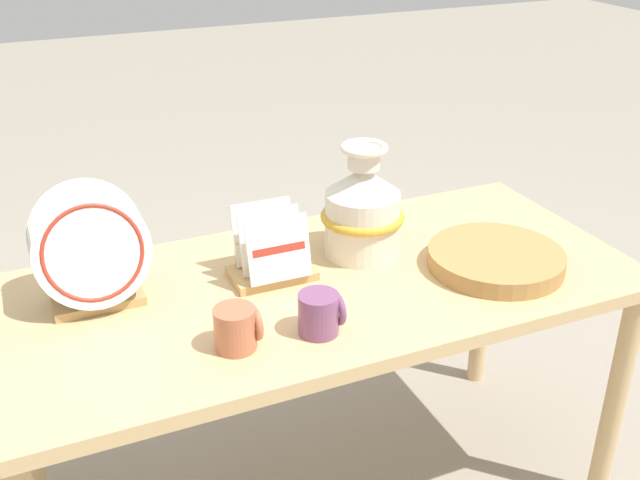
{
  "coord_description": "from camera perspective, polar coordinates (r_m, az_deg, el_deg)",
  "views": [
    {
      "loc": [
        -0.63,
        -1.45,
        1.61
      ],
      "look_at": [
        0.0,
        0.0,
        0.82
      ],
      "focal_mm": 42.0,
      "sensor_mm": 36.0,
      "label": 1
    }
  ],
  "objects": [
    {
      "name": "dish_rack_square_plates",
      "position": [
        1.81,
        -3.73,
        -1.34
      ],
      "size": [
        0.2,
        0.15,
        0.18
      ],
      "color": "tan",
      "rests_on": "display_table"
    },
    {
      "name": "mug_terracotta_glaze",
      "position": [
        1.56,
        -6.32,
        -6.68
      ],
      "size": [
        0.1,
        0.09,
        0.09
      ],
      "color": "#B76647",
      "rests_on": "display_table"
    },
    {
      "name": "display_table",
      "position": [
        1.86,
        0.0,
        -5.31
      ],
      "size": [
        1.56,
        0.7,
        0.71
      ],
      "color": "tan",
      "rests_on": "ground_plane"
    },
    {
      "name": "dish_rack_round_plates",
      "position": [
        1.74,
        -17.02,
        -1.03
      ],
      "size": [
        0.26,
        0.17,
        0.28
      ],
      "color": "tan",
      "rests_on": "display_table"
    },
    {
      "name": "mug_plum_glaze",
      "position": [
        1.6,
        0.04,
        -5.59
      ],
      "size": [
        0.1,
        0.09,
        0.09
      ],
      "color": "#7A4770",
      "rests_on": "display_table"
    },
    {
      "name": "ceramic_vase",
      "position": [
        1.89,
        3.26,
        2.37
      ],
      "size": [
        0.21,
        0.21,
        0.3
      ],
      "color": "silver",
      "rests_on": "display_table"
    },
    {
      "name": "wicker_charger_stack",
      "position": [
        1.92,
        13.24,
        -1.42
      ],
      "size": [
        0.34,
        0.34,
        0.04
      ],
      "color": "#AD7F47",
      "rests_on": "display_table"
    }
  ]
}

